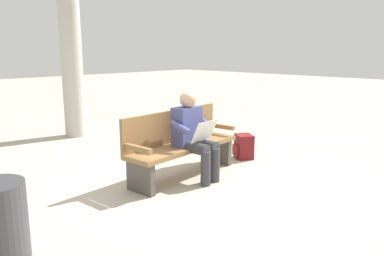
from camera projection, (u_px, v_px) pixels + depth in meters
The scene contains 5 objects.
ground_plane at pixel (184, 176), 5.24m from camera, with size 40.00×40.00×0.00m, color #B7AD99.
bench_near at pixel (180, 143), 5.19m from camera, with size 1.83×0.62×0.90m.
person_seated at pixel (193, 133), 5.01m from camera, with size 0.59×0.59×1.18m.
backpack at pixel (244, 147), 6.07m from camera, with size 0.38×0.38×0.39m.
support_pillar at pixel (71, 57), 7.40m from camera, with size 0.41×0.41×3.13m, color #B2AFA8.
Camera 1 is at (3.50, 3.57, 1.71)m, focal length 35.57 mm.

